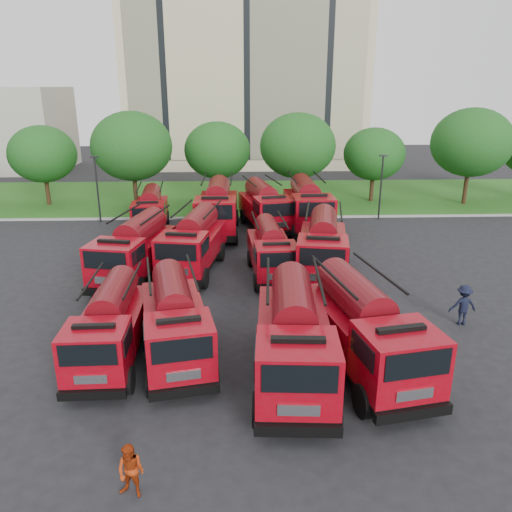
{
  "coord_description": "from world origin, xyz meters",
  "views": [
    {
      "loc": [
        0.79,
        -21.1,
        10.11
      ],
      "look_at": [
        1.69,
        3.21,
        1.8
      ],
      "focal_mm": 35.0,
      "sensor_mm": 36.0,
      "label": 1
    }
  ],
  "objects_px": {
    "firefighter_4": "(169,329)",
    "firefighter_3": "(460,324)",
    "fire_truck_2": "(294,337)",
    "fire_truck_7": "(323,247)",
    "firefighter_1": "(133,495)",
    "fire_truck_9": "(217,208)",
    "fire_truck_1": "(175,321)",
    "fire_truck_6": "(271,250)",
    "fire_truck_4": "(135,249)",
    "firefighter_5": "(333,284)",
    "fire_truck_3": "(365,329)",
    "fire_truck_10": "(265,207)",
    "fire_truck_5": "(194,243)",
    "firefighter_2": "(442,402)",
    "fire_truck_11": "(307,206)",
    "fire_truck_8": "(151,210)",
    "firefighter_0": "(332,388)",
    "fire_truck_0": "(110,326)"
  },
  "relations": [
    {
      "from": "fire_truck_0",
      "to": "fire_truck_10",
      "type": "xyz_separation_m",
      "value": [
        6.9,
        18.54,
        0.24
      ]
    },
    {
      "from": "firefighter_0",
      "to": "firefighter_2",
      "type": "xyz_separation_m",
      "value": [
        3.54,
        -0.97,
        0.0
      ]
    },
    {
      "from": "firefighter_4",
      "to": "firefighter_3",
      "type": "bearing_deg",
      "value": -147.37
    },
    {
      "from": "firefighter_1",
      "to": "firefighter_3",
      "type": "height_order",
      "value": "firefighter_3"
    },
    {
      "from": "firefighter_1",
      "to": "fire_truck_9",
      "type": "bearing_deg",
      "value": 104.1
    },
    {
      "from": "fire_truck_8",
      "to": "firefighter_2",
      "type": "distance_m",
      "value": 25.49
    },
    {
      "from": "fire_truck_1",
      "to": "firefighter_4",
      "type": "relative_size",
      "value": 3.58
    },
    {
      "from": "firefighter_4",
      "to": "fire_truck_5",
      "type": "bearing_deg",
      "value": -61.72
    },
    {
      "from": "fire_truck_2",
      "to": "fire_truck_7",
      "type": "distance_m",
      "value": 10.74
    },
    {
      "from": "fire_truck_3",
      "to": "fire_truck_0",
      "type": "bearing_deg",
      "value": 162.91
    },
    {
      "from": "fire_truck_9",
      "to": "fire_truck_10",
      "type": "bearing_deg",
      "value": 14.95
    },
    {
      "from": "fire_truck_3",
      "to": "fire_truck_8",
      "type": "height_order",
      "value": "fire_truck_3"
    },
    {
      "from": "firefighter_2",
      "to": "fire_truck_1",
      "type": "bearing_deg",
      "value": 76.92
    },
    {
      "from": "firefighter_3",
      "to": "firefighter_5",
      "type": "height_order",
      "value": "firefighter_3"
    },
    {
      "from": "fire_truck_4",
      "to": "fire_truck_5",
      "type": "height_order",
      "value": "fire_truck_4"
    },
    {
      "from": "fire_truck_2",
      "to": "fire_truck_9",
      "type": "distance_m",
      "value": 19.57
    },
    {
      "from": "fire_truck_2",
      "to": "fire_truck_0",
      "type": "bearing_deg",
      "value": 170.53
    },
    {
      "from": "firefighter_1",
      "to": "fire_truck_5",
      "type": "bearing_deg",
      "value": 106.29
    },
    {
      "from": "firefighter_1",
      "to": "firefighter_0",
      "type": "bearing_deg",
      "value": 54.55
    },
    {
      "from": "fire_truck_3",
      "to": "fire_truck_6",
      "type": "xyz_separation_m",
      "value": [
        -2.81,
        10.02,
        -0.23
      ]
    },
    {
      "from": "fire_truck_0",
      "to": "fire_truck_4",
      "type": "bearing_deg",
      "value": 93.53
    },
    {
      "from": "fire_truck_9",
      "to": "firefighter_4",
      "type": "distance_m",
      "value": 15.36
    },
    {
      "from": "fire_truck_10",
      "to": "firefighter_0",
      "type": "relative_size",
      "value": 4.0
    },
    {
      "from": "fire_truck_1",
      "to": "firefighter_1",
      "type": "relative_size",
      "value": 4.58
    },
    {
      "from": "fire_truck_6",
      "to": "firefighter_0",
      "type": "bearing_deg",
      "value": -86.11
    },
    {
      "from": "fire_truck_10",
      "to": "fire_truck_11",
      "type": "distance_m",
      "value": 3.11
    },
    {
      "from": "firefighter_1",
      "to": "firefighter_2",
      "type": "height_order",
      "value": "firefighter_2"
    },
    {
      "from": "fire_truck_9",
      "to": "fire_truck_3",
      "type": "bearing_deg",
      "value": -71.27
    },
    {
      "from": "fire_truck_1",
      "to": "fire_truck_6",
      "type": "distance_m",
      "value": 9.83
    },
    {
      "from": "fire_truck_8",
      "to": "firefighter_0",
      "type": "xyz_separation_m",
      "value": [
        9.65,
        -20.79,
        -1.5
      ]
    },
    {
      "from": "firefighter_0",
      "to": "fire_truck_4",
      "type": "bearing_deg",
      "value": 113.04
    },
    {
      "from": "fire_truck_6",
      "to": "fire_truck_8",
      "type": "distance_m",
      "value": 12.57
    },
    {
      "from": "fire_truck_2",
      "to": "firefighter_4",
      "type": "bearing_deg",
      "value": 144.43
    },
    {
      "from": "fire_truck_0",
      "to": "firefighter_5",
      "type": "distance_m",
      "value": 12.52
    },
    {
      "from": "firefighter_1",
      "to": "firefighter_5",
      "type": "xyz_separation_m",
      "value": [
        7.9,
        14.29,
        0.0
      ]
    },
    {
      "from": "fire_truck_6",
      "to": "firefighter_1",
      "type": "distance_m",
      "value": 16.62
    },
    {
      "from": "fire_truck_6",
      "to": "fire_truck_9",
      "type": "height_order",
      "value": "fire_truck_9"
    },
    {
      "from": "fire_truck_4",
      "to": "firefighter_5",
      "type": "bearing_deg",
      "value": 4.02
    },
    {
      "from": "firefighter_2",
      "to": "firefighter_3",
      "type": "distance_m",
      "value": 6.54
    },
    {
      "from": "fire_truck_3",
      "to": "firefighter_4",
      "type": "relative_size",
      "value": 3.9
    },
    {
      "from": "firefighter_1",
      "to": "firefighter_2",
      "type": "distance_m",
      "value": 10.31
    },
    {
      "from": "fire_truck_2",
      "to": "fire_truck_8",
      "type": "height_order",
      "value": "fire_truck_2"
    },
    {
      "from": "firefighter_3",
      "to": "fire_truck_4",
      "type": "bearing_deg",
      "value": -22.2
    },
    {
      "from": "fire_truck_5",
      "to": "firefighter_4",
      "type": "bearing_deg",
      "value": -84.62
    },
    {
      "from": "fire_truck_1",
      "to": "fire_truck_4",
      "type": "bearing_deg",
      "value": 99.21
    },
    {
      "from": "fire_truck_3",
      "to": "firefighter_1",
      "type": "distance_m",
      "value": 9.62
    },
    {
      "from": "fire_truck_4",
      "to": "firefighter_4",
      "type": "bearing_deg",
      "value": -56.41
    },
    {
      "from": "fire_truck_2",
      "to": "fire_truck_4",
      "type": "height_order",
      "value": "fire_truck_2"
    },
    {
      "from": "firefighter_0",
      "to": "fire_truck_10",
      "type": "bearing_deg",
      "value": 77.52
    },
    {
      "from": "fire_truck_1",
      "to": "firefighter_3",
      "type": "bearing_deg",
      "value": -0.3
    }
  ]
}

